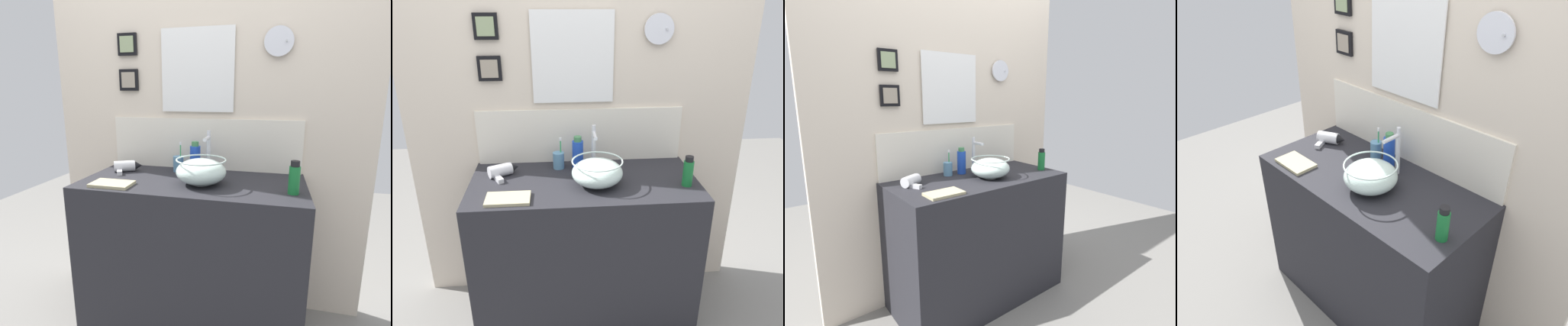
% 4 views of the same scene
% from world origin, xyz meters
% --- Properties ---
extents(ground_plane, '(6.00, 6.00, 0.00)m').
position_xyz_m(ground_plane, '(0.00, 0.00, 0.00)').
color(ground_plane, gray).
extents(vanity_counter, '(1.21, 0.57, 0.90)m').
position_xyz_m(vanity_counter, '(0.00, 0.00, 0.45)').
color(vanity_counter, '#232328').
rests_on(vanity_counter, ground).
extents(back_panel, '(1.98, 0.09, 2.44)m').
position_xyz_m(back_panel, '(-0.00, 0.31, 1.22)').
color(back_panel, beige).
rests_on(back_panel, ground).
extents(glass_bowl_sink, '(0.26, 0.26, 0.14)m').
position_xyz_m(glass_bowl_sink, '(0.06, -0.06, 0.97)').
color(glass_bowl_sink, silver).
rests_on(glass_bowl_sink, vanity_counter).
extents(faucet, '(0.02, 0.12, 0.26)m').
position_xyz_m(faucet, '(0.06, 0.12, 1.05)').
color(faucet, silver).
rests_on(faucet, vanity_counter).
extents(hair_drier, '(0.18, 0.18, 0.07)m').
position_xyz_m(hair_drier, '(-0.44, 0.10, 0.93)').
color(hair_drier, silver).
rests_on(hair_drier, vanity_counter).
extents(toothbrush_cup, '(0.06, 0.06, 0.18)m').
position_xyz_m(toothbrush_cup, '(-0.13, 0.18, 0.95)').
color(toothbrush_cup, '#598CB2').
rests_on(toothbrush_cup, vanity_counter).
extents(soap_dispenser, '(0.06, 0.06, 0.19)m').
position_xyz_m(soap_dispenser, '(-0.02, 0.17, 0.99)').
color(soap_dispenser, blue).
rests_on(soap_dispenser, vanity_counter).
extents(spray_bottle, '(0.05, 0.05, 0.16)m').
position_xyz_m(spray_bottle, '(0.53, -0.10, 0.97)').
color(spray_bottle, '#197233').
rests_on(spray_bottle, vanity_counter).
extents(hand_towel, '(0.21, 0.13, 0.02)m').
position_xyz_m(hand_towel, '(-0.38, -0.19, 0.91)').
color(hand_towel, tan).
rests_on(hand_towel, vanity_counter).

